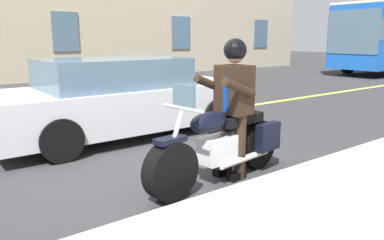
% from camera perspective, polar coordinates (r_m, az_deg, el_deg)
% --- Properties ---
extents(ground_plane, '(80.00, 80.00, 0.00)m').
position_cam_1_polar(ground_plane, '(5.71, -9.79, -5.63)').
color(ground_plane, '#333335').
extents(lane_center_stripe, '(60.00, 0.16, 0.01)m').
position_cam_1_polar(lane_center_stripe, '(7.48, -16.90, -1.66)').
color(lane_center_stripe, '#E5DB4C').
rests_on(lane_center_stripe, ground_plane).
extents(motorcycle_main, '(2.22, 0.77, 1.26)m').
position_cam_1_polar(motorcycle_main, '(4.65, 4.63, -3.82)').
color(motorcycle_main, black).
rests_on(motorcycle_main, ground_plane).
extents(rider_main, '(0.67, 0.61, 1.74)m').
position_cam_1_polar(rider_main, '(4.67, 6.26, 3.55)').
color(rider_main, black).
rests_on(rider_main, ground_plane).
extents(car_silver, '(4.60, 1.92, 1.40)m').
position_cam_1_polar(car_silver, '(6.89, -10.65, 3.31)').
color(car_silver, silver).
rests_on(car_silver, ground_plane).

